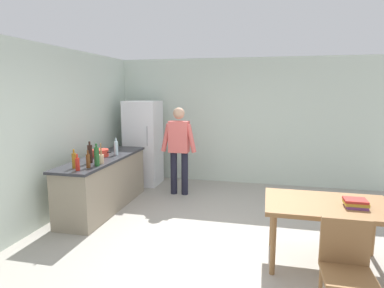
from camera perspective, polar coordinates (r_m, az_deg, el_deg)
The scene contains 17 objects.
ground_plane at distance 4.62m, azimuth 3.34°, elevation -16.54°, with size 14.00×14.00×0.00m, color #9E998E.
wall_back at distance 7.16m, azimuth 7.53°, elevation 3.97°, with size 6.40×0.12×2.70m, color silver.
wall_left at distance 5.45m, azimuth -24.16°, elevation 1.52°, with size 0.12×5.60×2.70m, color silver.
kitchen_counter at distance 5.80m, azimuth -15.19°, elevation -6.61°, with size 0.64×2.20×0.90m.
refrigerator at distance 7.08m, azimuth -8.53°, elevation 0.21°, with size 0.70×0.67×1.80m.
person at distance 6.25m, azimuth -2.29°, elevation -0.19°, with size 0.70×0.22×1.70m.
dining_table at distance 4.09m, azimuth 22.74°, elevation -10.57°, with size 1.40×0.90×0.75m.
chair at distance 3.27m, azimuth 25.49°, elevation -18.57°, with size 0.42×0.42×0.91m.
cooking_pot at distance 5.79m, azimuth -15.80°, elevation -1.50°, with size 0.40×0.28×0.12m.
utensil_jar at distance 5.21m, azimuth -15.80°, elevation -2.49°, with size 0.11×0.11×0.32m.
bottle_oil_amber at distance 5.01m, azimuth -19.99°, elevation -2.73°, with size 0.06×0.06×0.28m.
bottle_water_clear at distance 5.83m, azimuth -13.18°, elevation -0.66°, with size 0.07×0.07×0.30m.
bottle_beer_brown at distance 4.98m, azimuth -17.77°, elevation -2.80°, with size 0.06×0.06×0.26m.
bottle_sauce_red at distance 4.85m, azimuth -19.47°, elevation -3.33°, with size 0.06×0.06×0.24m.
bottle_wine_dark at distance 5.30m, azimuth -17.48°, elevation -1.62°, with size 0.08×0.08×0.34m.
bottle_wine_green at distance 5.05m, azimuth -16.39°, elevation -2.11°, with size 0.08×0.08×0.34m.
book_stack at distance 4.04m, azimuth 26.82°, elevation -9.24°, with size 0.25×0.20×0.09m.
Camera 1 is at (0.68, -4.10, 2.02)m, focal length 30.37 mm.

